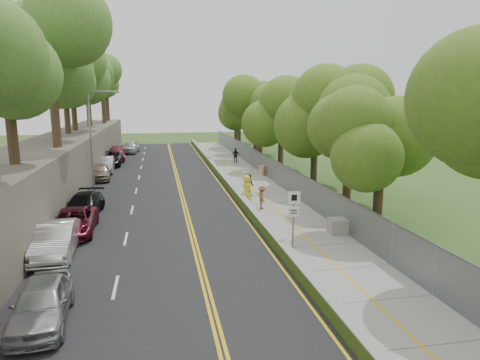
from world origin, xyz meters
The scene contains 26 objects.
ground centered at (0.00, 0.00, 0.00)m, with size 140.00×140.00×0.00m, color #33511E.
road centered at (-5.40, 15.00, 0.02)m, with size 11.20×66.00×0.04m, color black.
sidewalk centered at (2.55, 15.00, 0.03)m, with size 4.20×66.00×0.05m, color gray.
jersey_barrier centered at (0.25, 15.00, 0.30)m, with size 0.42×66.00×0.60m, color #83D427.
rock_embankment centered at (-13.50, 15.00, 2.00)m, with size 5.00×66.00×4.00m, color #595147.
chainlink_fence centered at (4.65, 15.00, 1.00)m, with size 0.04×66.00×2.00m, color slate.
trees_embankment centered at (-13.00, 15.00, 10.50)m, with size 6.40×66.00×13.00m, color #568731, non-canonical shape.
trees_fenceside centered at (7.00, 15.00, 7.00)m, with size 7.00×66.00×14.00m, color #527822, non-canonical shape.
streetlight centered at (-10.46, 14.00, 4.64)m, with size 2.52×0.22×8.00m.
signpost centered at (1.05, -3.02, 1.96)m, with size 0.62×0.09×3.10m.
construction_barrel centered at (4.30, 16.70, 0.50)m, with size 0.55×0.55×0.90m, color #F23F00.
concrete_block centered at (4.30, -1.26, 0.45)m, with size 1.20×0.90×0.80m, color gray.
car_0 centered at (-9.29, -8.37, 0.76)m, with size 1.69×4.20×1.43m, color #9E9DA1.
car_1 centered at (-10.21, -1.95, 0.82)m, with size 1.65×4.72×1.56m, color silver.
car_2 centered at (-10.02, 1.44, 0.71)m, with size 2.21×4.79×1.33m, color maroon.
car_3 centered at (-10.09, 5.16, 0.73)m, with size 1.93×4.74×1.38m, color black.
car_4 centered at (-10.60, 17.43, 0.78)m, with size 1.75×4.35×1.48m, color gray.
car_5 centered at (-10.60, 21.55, 0.80)m, with size 1.62×4.63×1.53m, color #AAAAB0.
car_6 centered at (-10.60, 25.86, 0.82)m, with size 2.58×5.60×1.56m, color black.
car_7 centered at (-10.30, 29.84, 0.78)m, with size 2.07×5.08×1.48m, color maroon.
car_8 centered at (-9.00, 36.52, 0.86)m, with size 1.94×4.81×1.64m, color #B9BABE.
painter_0 centered at (0.75, 6.67, 1.01)m, with size 0.94×0.61×1.93m, color yellow.
painter_1 centered at (1.30, 9.88, 0.89)m, with size 0.61×0.40×1.68m, color silver.
painter_2 centered at (1.32, 8.58, 0.88)m, with size 0.81×0.63×1.67m, color black.
painter_3 centered at (1.36, 4.62, 0.84)m, with size 1.02×0.59×1.58m, color brown.
person_far centered at (3.30, 25.04, 0.90)m, with size 0.99×0.41×1.70m, color black.
Camera 1 is at (-5.35, -22.36, 7.37)m, focal length 32.00 mm.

